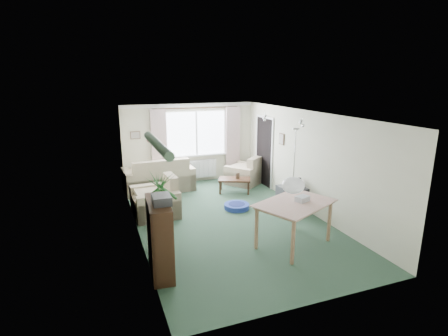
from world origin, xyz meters
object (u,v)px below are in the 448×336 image
object	(u,v)px
bookshelf	(160,237)
pet_bed	(237,206)
sofa	(158,174)
coffee_table	(234,185)
tv_cube	(292,198)
houseplant	(162,211)
dining_table	(294,224)
armchair_corner	(244,170)
armchair_left	(155,196)

from	to	relation	value
bookshelf	pet_bed	size ratio (longest dim) A/B	2.00
pet_bed	sofa	bearing A→B (deg)	125.24
bookshelf	coffee_table	bearing A→B (deg)	55.49
coffee_table	tv_cube	size ratio (longest dim) A/B	1.42
coffee_table	houseplant	bearing A→B (deg)	-133.80
dining_table	pet_bed	size ratio (longest dim) A/B	2.20
sofa	bookshelf	bearing A→B (deg)	77.28
pet_bed	bookshelf	bearing A→B (deg)	-135.84
houseplant	tv_cube	world-z (taller)	houseplant
houseplant	tv_cube	bearing A→B (deg)	15.73
armchair_corner	coffee_table	world-z (taller)	armchair_corner
dining_table	pet_bed	xyz separation A→B (m)	(-0.28, 2.15, -0.36)
armchair_corner	pet_bed	xyz separation A→B (m)	(-1.03, -1.90, -0.36)
bookshelf	pet_bed	bearing A→B (deg)	48.03
armchair_corner	dining_table	xyz separation A→B (m)	(-0.75, -4.05, 0.00)
sofa	houseplant	xyz separation A→B (m)	(-0.57, -3.58, 0.28)
sofa	tv_cube	size ratio (longest dim) A/B	3.09
armchair_corner	coffee_table	bearing A→B (deg)	11.95
tv_cube	coffee_table	bearing A→B (deg)	112.77
armchair_left	coffee_table	world-z (taller)	armchair_left
sofa	armchair_left	world-z (taller)	sofa
armchair_left	houseplant	world-z (taller)	houseplant
sofa	coffee_table	bearing A→B (deg)	151.42
sofa	coffee_table	xyz separation A→B (m)	(1.96, -0.94, -0.28)
coffee_table	bookshelf	distance (m)	4.40
coffee_table	armchair_left	bearing A→B (deg)	-159.01
armchair_corner	bookshelf	size ratio (longest dim) A/B	0.76
dining_table	tv_cube	distance (m)	1.94
sofa	armchair_left	size ratio (longest dim) A/B	1.84
armchair_left	dining_table	size ratio (longest dim) A/B	0.77
bookshelf	dining_table	distance (m)	2.58
armchair_left	bookshelf	world-z (taller)	bookshelf
armchair_corner	bookshelf	bearing A→B (deg)	14.27
armchair_left	tv_cube	xyz separation A→B (m)	(3.20, -0.78, -0.18)
armchair_left	bookshelf	bearing A→B (deg)	-10.95
bookshelf	tv_cube	xyz separation A→B (m)	(3.54, 1.74, -0.33)
sofa	houseplant	world-z (taller)	houseplant
sofa	pet_bed	size ratio (longest dim) A/B	3.12
coffee_table	dining_table	size ratio (longest dim) A/B	0.65
bookshelf	pet_bed	xyz separation A→B (m)	(2.28, 2.22, -0.56)
sofa	armchair_left	bearing A→B (deg)	74.38
sofa	dining_table	bearing A→B (deg)	109.91
coffee_table	dining_table	xyz separation A→B (m)	(-0.15, -3.36, 0.23)
houseplant	dining_table	distance (m)	2.51
dining_table	pet_bed	bearing A→B (deg)	97.53
armchair_left	dining_table	bearing A→B (deg)	39.01
coffee_table	bookshelf	bearing A→B (deg)	-128.39
armchair_left	houseplant	distance (m)	1.75
coffee_table	pet_bed	distance (m)	1.30
armchair_corner	tv_cube	xyz separation A→B (m)	(0.22, -2.37, -0.14)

